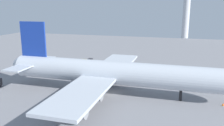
% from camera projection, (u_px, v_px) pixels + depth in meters
% --- Properties ---
extents(ground_plane, '(242.79, 242.79, 0.00)m').
position_uv_depth(ground_plane, '(112.00, 93.00, 63.58)').
color(ground_plane, gray).
extents(cargo_airplane, '(60.70, 52.55, 18.64)m').
position_uv_depth(cargo_airplane, '(111.00, 73.00, 62.31)').
color(cargo_airplane, silver).
rests_on(cargo_airplane, ground_plane).
extents(fuel_truck, '(4.78, 2.65, 2.10)m').
position_uv_depth(fuel_truck, '(87.00, 61.00, 96.62)').
color(fuel_truck, '#333338').
rests_on(fuel_truck, ground_plane).
extents(safety_cone_nose, '(0.48, 0.48, 0.69)m').
position_uv_depth(safety_cone_nose, '(223.00, 104.00, 55.71)').
color(safety_cone_nose, orange).
rests_on(safety_cone_nose, ground_plane).
extents(control_tower, '(9.26, 9.26, 32.83)m').
position_uv_depth(control_tower, '(186.00, 11.00, 169.49)').
color(control_tower, silver).
rests_on(control_tower, ground_plane).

